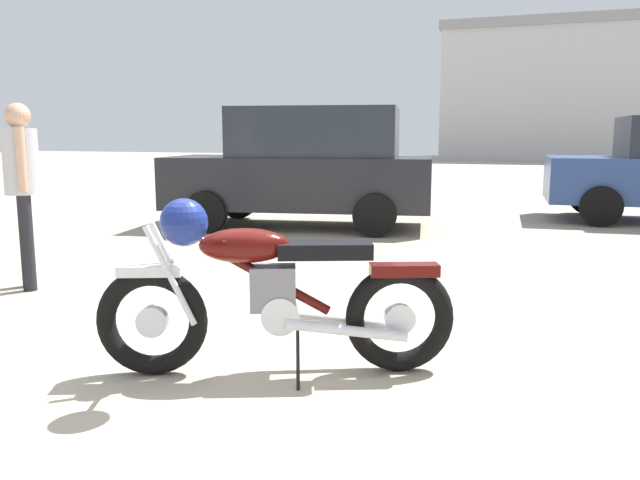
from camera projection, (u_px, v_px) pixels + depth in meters
The scene contains 4 objects.
ground_plane at pixel (256, 351), 4.17m from camera, with size 80.00×80.00×0.00m, color tan.
vintage_motorcycle at pixel (267, 292), 3.70m from camera, with size 1.96×1.04×1.07m.
bystander at pixel (22, 176), 5.71m from camera, with size 0.36×0.34×1.66m.
white_estate_far at pixel (305, 166), 9.65m from camera, with size 4.15×2.39×1.78m.
Camera 1 is at (1.79, -3.60, 1.39)m, focal length 36.17 mm.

